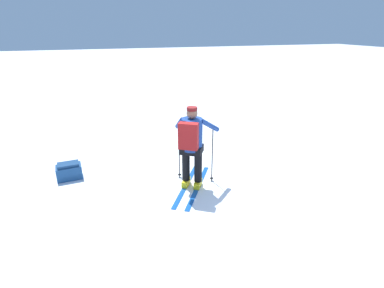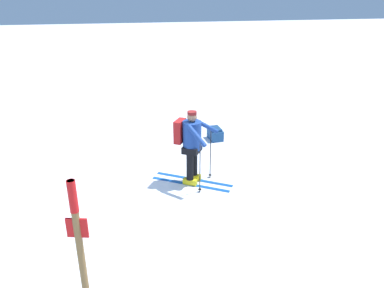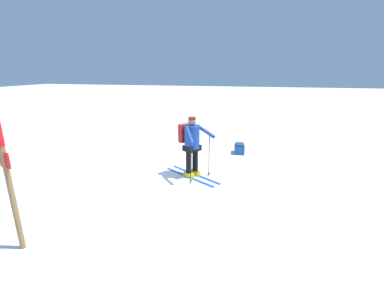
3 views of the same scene
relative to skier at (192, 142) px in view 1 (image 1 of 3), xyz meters
name	(u,v)px [view 1 (image 1 of 3)]	position (x,y,z in m)	size (l,w,h in m)	color
ground_plane	(213,194)	(0.30, -0.40, -0.94)	(80.00, 80.00, 0.00)	white
skier	(192,142)	(0.00, 0.00, 0.00)	(1.22, 1.67, 1.61)	#144C9E
dropped_backpack	(69,171)	(-2.30, 1.14, -0.78)	(0.52, 0.37, 0.34)	navy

